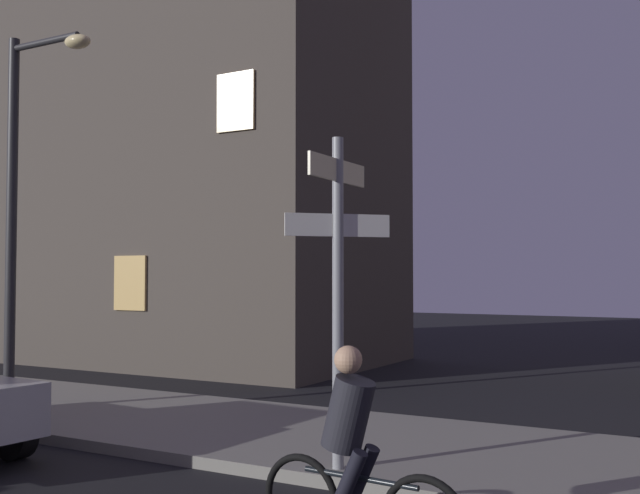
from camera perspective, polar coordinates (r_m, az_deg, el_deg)
sidewalk_kerb at (r=9.42m, az=4.48°, el=-14.99°), size 40.00×3.45×0.14m
signpost at (r=7.84m, az=1.38°, el=-2.15°), size 0.84×1.22×3.48m
street_lamp at (r=12.06m, az=-21.86°, el=4.36°), size 1.66×0.28×5.64m
cyclist at (r=5.92m, az=2.61°, el=-15.92°), size 1.82×0.36×1.61m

